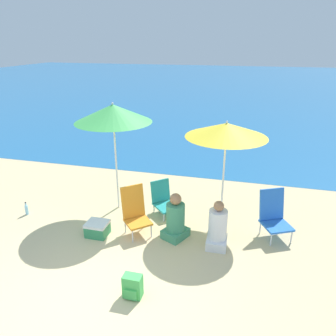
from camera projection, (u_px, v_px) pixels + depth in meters
name	position (u px, v px, depth m)	size (l,w,h in m)	color
ground_plane	(87.00, 305.00, 4.45)	(60.00, 60.00, 0.00)	#D1BA89
sea_water	(230.00, 84.00, 26.74)	(60.00, 40.00, 0.01)	#23669E
beach_umbrella_green	(113.00, 113.00, 6.31)	(1.52, 1.52, 2.25)	white
beach_umbrella_yellow	(226.00, 130.00, 5.93)	(1.52, 1.52, 2.01)	white
beach_chair_blue	(274.00, 214.00, 5.91)	(0.66, 0.70, 0.86)	silver
beach_chair_orange	(135.00, 210.00, 5.99)	(0.64, 0.64, 0.90)	silver
beach_chair_teal	(164.00, 199.00, 6.75)	(0.69, 0.69, 0.67)	silver
person_seated_near	(175.00, 220.00, 5.85)	(0.52, 0.55, 0.88)	#3F8C66
person_seated_far	(217.00, 229.00, 5.59)	(0.36, 0.42, 0.88)	silver
backpack_green	(133.00, 287.00, 4.54)	(0.26, 0.19, 0.35)	#47B756
water_bottle	(27.00, 210.00, 6.72)	(0.06, 0.06, 0.28)	#8CCCEA
cooler_box	(97.00, 229.00, 6.00)	(0.39, 0.35, 0.26)	#338C59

